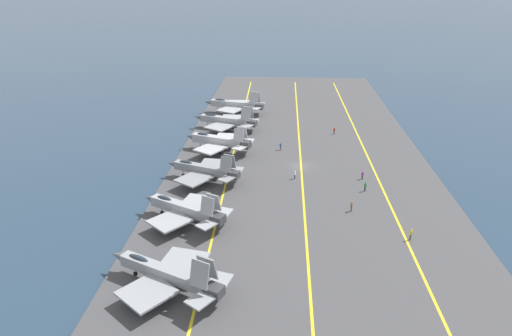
{
  "coord_description": "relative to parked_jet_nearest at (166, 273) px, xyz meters",
  "views": [
    {
      "loc": [
        -86.52,
        3.81,
        36.82
      ],
      "look_at": [
        -7.52,
        8.8,
        2.9
      ],
      "focal_mm": 32.0,
      "sensor_mm": 36.0,
      "label": 1
    }
  ],
  "objects": [
    {
      "name": "ground_plane",
      "position": [
        40.6,
        -17.83,
        -2.6
      ],
      "size": [
        2000.0,
        2000.0,
        0.0
      ],
      "primitive_type": "plane",
      "color": "#23384C"
    },
    {
      "name": "carrier_deck",
      "position": [
        40.6,
        -17.83,
        -2.4
      ],
      "size": [
        172.83,
        52.88,
        0.4
      ],
      "primitive_type": "cube",
      "color": "#424244",
      "rests_on": "ground"
    },
    {
      "name": "deck_stripe_foul_line",
      "position": [
        40.6,
        -32.38,
        -2.19
      ],
      "size": [
        155.54,
        1.78,
        0.01
      ],
      "primitive_type": "cube",
      "rotation": [
        0.0,
        0.0,
        0.01
      ],
      "color": "yellow",
      "rests_on": "carrier_deck"
    },
    {
      "name": "deck_stripe_centerline",
      "position": [
        40.6,
        -17.83,
        -2.19
      ],
      "size": [
        155.55,
        0.36,
        0.01
      ],
      "primitive_type": "cube",
      "color": "yellow",
      "rests_on": "carrier_deck"
    },
    {
      "name": "deck_stripe_edge_line",
      "position": [
        40.6,
        -3.29,
        -2.19
      ],
      "size": [
        155.52,
        3.27,
        0.01
      ],
      "primitive_type": "cube",
      "rotation": [
        0.0,
        0.0,
        0.02
      ],
      "color": "yellow",
      "rests_on": "carrier_deck"
    },
    {
      "name": "parked_jet_nearest",
      "position": [
        0.0,
        0.0,
        0.0
      ],
      "size": [
        13.58,
        17.05,
        6.17
      ],
      "color": "gray",
      "rests_on": "carrier_deck"
    },
    {
      "name": "parked_jet_second",
      "position": [
        16.65,
        1.28,
        0.06
      ],
      "size": [
        13.08,
        15.56,
        5.91
      ],
      "color": "#93999E",
      "rests_on": "carrier_deck"
    },
    {
      "name": "parked_jet_third",
      "position": [
        32.19,
        0.76,
        0.13
      ],
      "size": [
        13.67,
        15.46,
        5.94
      ],
      "color": "gray",
      "rests_on": "carrier_deck"
    },
    {
      "name": "parked_jet_fourth",
      "position": [
        47.72,
        0.16,
        0.32
      ],
      "size": [
        14.13,
        15.85,
        6.19
      ],
      "color": "#A8AAAF",
      "rests_on": "carrier_deck"
    },
    {
      "name": "parked_jet_fifth",
      "position": [
        63.06,
        0.37,
        0.25
      ],
      "size": [
        14.05,
        17.15,
        6.42
      ],
      "color": "#93999E",
      "rests_on": "carrier_deck"
    },
    {
      "name": "parked_jet_sixth",
      "position": [
        77.43,
        -0.27,
        0.46
      ],
      "size": [
        13.88,
        17.48,
        6.49
      ],
      "color": "#9EA3A8",
      "rests_on": "carrier_deck"
    },
    {
      "name": "crew_blue_vest",
      "position": [
        49.44,
        -13.49,
        -1.25
      ],
      "size": [
        0.43,
        0.46,
        1.73
      ],
      "color": "#4C473D",
      "rests_on": "carrier_deck"
    },
    {
      "name": "crew_yellow_vest",
      "position": [
        13.36,
        -33.2,
        -1.18
      ],
      "size": [
        0.42,
        0.46,
        1.84
      ],
      "color": "#4C473D",
      "rests_on": "carrier_deck"
    },
    {
      "name": "crew_white_vest",
      "position": [
        34.14,
        -16.42,
        -1.24
      ],
      "size": [
        0.44,
        0.37,
        1.74
      ],
      "color": "#4C473D",
      "rests_on": "carrier_deck"
    },
    {
      "name": "crew_green_vest",
      "position": [
        29.54,
        -29.05,
        -1.21
      ],
      "size": [
        0.37,
        0.45,
        1.8
      ],
      "color": "#232328",
      "rests_on": "carrier_deck"
    },
    {
      "name": "crew_red_vest",
      "position": [
        61.21,
        -26.46,
        -1.24
      ],
      "size": [
        0.44,
        0.46,
        1.75
      ],
      "color": "#383328",
      "rests_on": "carrier_deck"
    },
    {
      "name": "crew_purple_vest",
      "position": [
        34.79,
        -29.35,
        -1.28
      ],
      "size": [
        0.46,
        0.43,
        1.68
      ],
      "color": "#232328",
      "rests_on": "carrier_deck"
    },
    {
      "name": "crew_brown_vest",
      "position": [
        21.69,
        -25.6,
        -1.23
      ],
      "size": [
        0.46,
        0.43,
        1.76
      ],
      "color": "#4C473D",
      "rests_on": "carrier_deck"
    }
  ]
}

